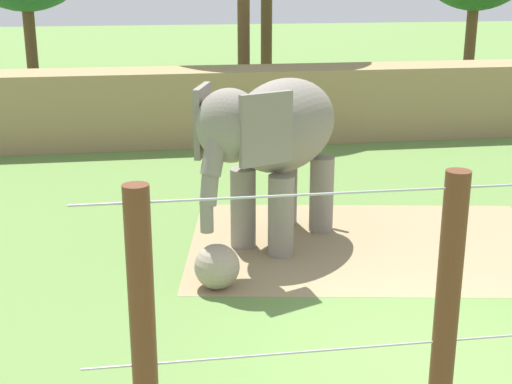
{
  "coord_description": "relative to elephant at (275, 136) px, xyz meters",
  "views": [
    {
      "loc": [
        -3.42,
        -8.32,
        5.03
      ],
      "look_at": [
        -1.63,
        3.24,
        1.4
      ],
      "focal_mm": 50.8,
      "sensor_mm": 36.0,
      "label": 1
    }
  ],
  "objects": [
    {
      "name": "dirt_patch",
      "position": [
        1.79,
        -0.34,
        -2.09
      ],
      "size": [
        7.49,
        5.75,
        0.01
      ],
      "primitive_type": "cube",
      "rotation": [
        0.0,
        0.0,
        -0.17
      ],
      "color": "#937F5B",
      "rests_on": "ground"
    },
    {
      "name": "ground_plane",
      "position": [
        1.1,
        -4.4,
        -2.09
      ],
      "size": [
        120.0,
        120.0,
        0.0
      ],
      "primitive_type": "plane",
      "color": "#5B7F3D"
    },
    {
      "name": "enrichment_ball",
      "position": [
        -1.28,
        -1.85,
        -1.72
      ],
      "size": [
        0.75,
        0.75,
        0.75
      ],
      "primitive_type": "sphere",
      "color": "gray",
      "rests_on": "ground"
    },
    {
      "name": "elephant",
      "position": [
        0.0,
        0.0,
        0.0
      ],
      "size": [
        3.46,
        3.64,
        3.16
      ],
      "color": "gray",
      "rests_on": "ground"
    },
    {
      "name": "embankment_wall",
      "position": [
        1.1,
        8.62,
        -1.0
      ],
      "size": [
        36.0,
        1.8,
        2.18
      ],
      "primitive_type": "cube",
      "color": "#997F56",
      "rests_on": "ground"
    }
  ]
}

